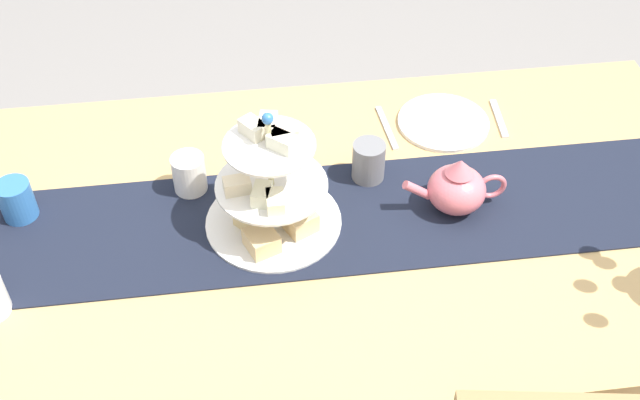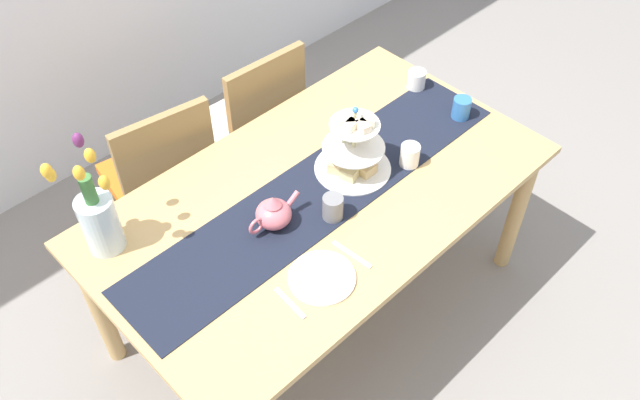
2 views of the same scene
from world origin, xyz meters
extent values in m
plane|color=gray|center=(0.00, 0.00, 0.00)|extent=(8.00, 8.00, 0.00)
cube|color=tan|center=(0.00, 0.00, 0.73)|extent=(1.75, 1.00, 0.03)
cylinder|color=tan|center=(-0.81, -0.43, 0.36)|extent=(0.07, 0.07, 0.72)
cylinder|color=tan|center=(0.81, -0.43, 0.36)|extent=(0.07, 0.07, 0.72)
cube|color=black|center=(0.00, 0.00, 0.75)|extent=(1.69, 0.34, 0.00)
cylinder|color=beige|center=(0.17, 0.00, 0.89)|extent=(0.01, 0.01, 0.28)
cylinder|color=white|center=(0.17, 0.00, 0.75)|extent=(0.30, 0.30, 0.01)
cylinder|color=white|center=(0.17, 0.00, 0.86)|extent=(0.24, 0.24, 0.01)
cylinder|color=white|center=(0.17, 0.00, 0.97)|extent=(0.19, 0.19, 0.01)
cube|color=#EDCD84|center=(0.23, 0.01, 0.78)|extent=(0.07, 0.07, 0.04)
cube|color=#E0BD82|center=(0.21, 0.08, 0.78)|extent=(0.08, 0.09, 0.05)
cube|color=#EAC78A|center=(0.12, 0.03, 0.78)|extent=(0.08, 0.08, 0.05)
cube|color=#DCC989|center=(0.12, -0.03, 0.78)|extent=(0.07, 0.07, 0.05)
cube|color=#DFBC7C|center=(0.19, -0.06, 0.78)|extent=(0.07, 0.06, 0.04)
cube|color=beige|center=(0.25, 0.01, 0.88)|extent=(0.06, 0.04, 0.03)
cube|color=beige|center=(0.20, 0.04, 0.88)|extent=(0.05, 0.06, 0.03)
cube|color=#EDE9C3|center=(0.17, 0.07, 0.88)|extent=(0.04, 0.06, 0.03)
cube|color=beige|center=(0.15, 0.02, 0.99)|extent=(0.07, 0.06, 0.03)
cube|color=beige|center=(0.14, -0.01, 0.99)|extent=(0.06, 0.05, 0.03)
cube|color=#F3DFBF|center=(0.17, -0.04, 0.99)|extent=(0.05, 0.06, 0.03)
cube|color=beige|center=(0.20, -0.04, 0.99)|extent=(0.06, 0.07, 0.03)
sphere|color=#3370B7|center=(0.17, 0.00, 1.04)|extent=(0.02, 0.02, 0.02)
ellipsoid|color=#D66B75|center=(-0.23, 0.00, 0.80)|extent=(0.13, 0.13, 0.10)
cone|color=#D66B75|center=(-0.23, 0.00, 0.87)|extent=(0.06, 0.06, 0.04)
cylinder|color=#D66B75|center=(-0.14, 0.00, 0.81)|extent=(0.07, 0.02, 0.06)
torus|color=#D66B75|center=(-0.31, 0.00, 0.80)|extent=(0.07, 0.01, 0.07)
cylinder|color=white|center=(-0.28, -0.29, 0.75)|extent=(0.23, 0.23, 0.01)
cube|color=silver|center=(-0.43, -0.29, 0.75)|extent=(0.03, 0.15, 0.01)
cube|color=silver|center=(-0.14, -0.29, 0.75)|extent=(0.03, 0.17, 0.01)
cylinder|color=slate|center=(-0.06, -0.12, 0.80)|extent=(0.08, 0.08, 0.09)
cylinder|color=white|center=(0.35, -0.13, 0.79)|extent=(0.08, 0.08, 0.09)
cylinder|color=#3370B7|center=(0.73, -0.10, 0.79)|extent=(0.08, 0.08, 0.09)
camera|label=1|loc=(0.23, 1.23, 2.01)|focal=44.70mm
camera|label=2|loc=(-1.23, -1.25, 2.56)|focal=37.46mm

